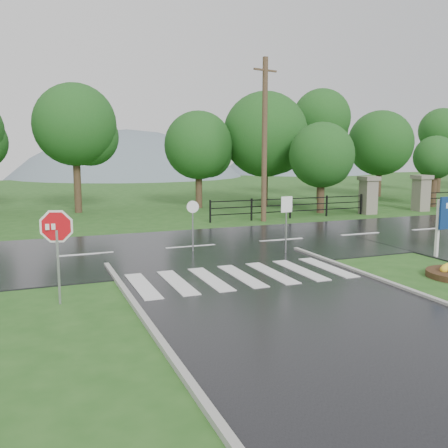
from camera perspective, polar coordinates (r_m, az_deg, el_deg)
name	(u,v)px	position (r m, az deg, el deg)	size (l,w,h in m)	color
ground	(338,335)	(10.84, 12.88, -12.24)	(120.00, 120.00, 0.00)	#25521B
main_road	(191,248)	(19.60, -3.84, -2.70)	(90.00, 8.00, 0.04)	black
crosswalk	(242,276)	(15.01, 2.02, -5.94)	(6.50, 2.80, 0.02)	silver
pillar_west	(368,194)	(30.87, 16.17, 3.28)	(1.00, 1.00, 2.24)	gray
pillar_east	(421,192)	(33.46, 21.61, 3.40)	(1.00, 1.00, 2.24)	gray
fence_west	(290,205)	(28.02, 7.59, 2.12)	(9.58, 0.08, 1.20)	black
hills	(101,282)	(76.40, -13.91, -6.42)	(102.00, 48.00, 48.00)	slate
treeline	(140,208)	(33.25, -9.56, 1.81)	(83.20, 5.20, 10.00)	#164716
stop_sign	(57,234)	(12.81, -18.58, -1.12)	(1.07, 0.34, 2.51)	#939399
reg_sign_small	(286,213)	(18.24, 7.15, 1.21)	(0.47, 0.07, 2.13)	#939399
reg_sign_round	(193,219)	(18.50, -3.59, 0.57)	(0.44, 0.11, 1.94)	#939399
utility_pole_east	(264,140)	(26.54, 4.65, 9.59)	(1.48, 0.48, 8.50)	#473523
entrance_tree_left	(322,155)	(30.64, 11.12, 7.71)	(3.90, 3.90, 5.44)	#3D2B1C
entrance_tree_right	(435,158)	(36.12, 22.99, 7.00)	(2.81, 2.81, 4.72)	#3D2B1C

